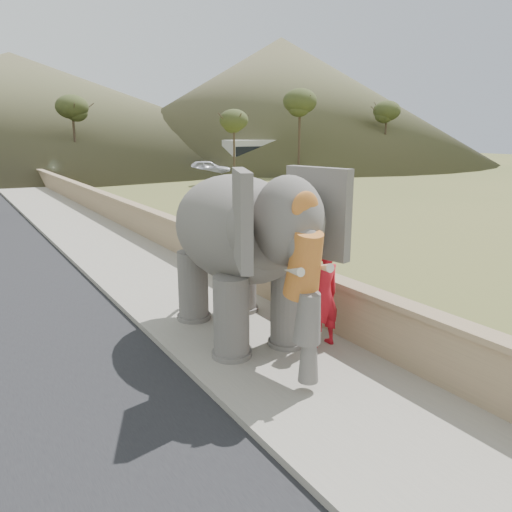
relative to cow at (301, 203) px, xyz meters
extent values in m
plane|color=olive|center=(-9.63, -12.13, -0.67)|extent=(160.00, 160.00, 0.00)
cube|color=#9E9687|center=(-9.63, -2.13, -0.59)|extent=(3.00, 120.00, 0.15)
cube|color=tan|center=(-7.98, -2.13, -0.12)|extent=(0.30, 120.00, 1.10)
imported|color=brown|center=(0.00, 0.00, 0.00)|extent=(1.73, 1.14, 1.34)
imported|color=silver|center=(6.00, 21.76, 0.05)|extent=(4.55, 3.07, 1.44)
cube|color=beige|center=(14.27, 22.75, 0.88)|extent=(11.13, 3.14, 3.10)
cube|color=#CC6A24|center=(21.95, 20.71, 0.88)|extent=(11.27, 4.41, 3.10)
cone|color=brown|center=(26.37, 39.87, 7.33)|extent=(56.00, 56.00, 16.00)
cone|color=brown|center=(-4.63, 57.87, 6.33)|extent=(80.00, 80.00, 14.00)
imported|color=#B3131E|center=(-8.68, -12.14, 0.43)|extent=(0.69, 0.45, 1.89)
camera|label=1|loc=(-14.14, -18.64, 3.26)|focal=35.00mm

